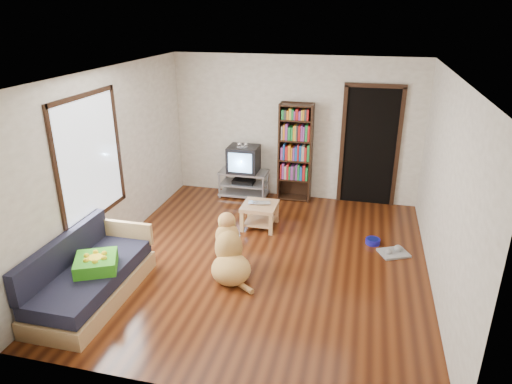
% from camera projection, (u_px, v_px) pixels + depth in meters
% --- Properties ---
extents(ground, '(5.00, 5.00, 0.00)m').
position_uv_depth(ground, '(264.00, 260.00, 6.50)').
color(ground, '#5A270F').
rests_on(ground, ground).
extents(ceiling, '(5.00, 5.00, 0.00)m').
position_uv_depth(ceiling, '(265.00, 73.00, 5.53)').
color(ceiling, white).
rests_on(ceiling, ground).
extents(wall_back, '(4.50, 0.00, 4.50)m').
position_uv_depth(wall_back, '(295.00, 129.00, 8.27)').
color(wall_back, silver).
rests_on(wall_back, ground).
extents(wall_front, '(4.50, 0.00, 4.50)m').
position_uv_depth(wall_front, '(198.00, 273.00, 3.76)').
color(wall_front, silver).
rests_on(wall_front, ground).
extents(wall_left, '(0.00, 5.00, 5.00)m').
position_uv_depth(wall_left, '(111.00, 162.00, 6.51)').
color(wall_left, silver).
rests_on(wall_left, ground).
extents(wall_right, '(0.00, 5.00, 5.00)m').
position_uv_depth(wall_right, '(445.00, 189.00, 5.52)').
color(wall_right, silver).
rests_on(wall_right, ground).
extents(green_cushion, '(0.64, 0.64, 0.16)m').
position_uv_depth(green_cushion, '(96.00, 263.00, 5.46)').
color(green_cushion, '#35961B').
rests_on(green_cushion, sofa).
extents(laptop, '(0.39, 0.29, 0.03)m').
position_uv_depth(laptop, '(259.00, 204.00, 7.31)').
color(laptop, silver).
rests_on(laptop, coffee_table).
extents(dog_bowl, '(0.22, 0.22, 0.08)m').
position_uv_depth(dog_bowl, '(373.00, 241.00, 6.94)').
color(dog_bowl, '#181591').
rests_on(dog_bowl, ground).
extents(grey_rag, '(0.50, 0.46, 0.03)m').
position_uv_depth(grey_rag, '(394.00, 253.00, 6.65)').
color(grey_rag, gray).
rests_on(grey_rag, ground).
extents(window, '(0.03, 1.46, 1.70)m').
position_uv_depth(window, '(90.00, 159.00, 5.98)').
color(window, white).
rests_on(window, wall_left).
extents(doorway, '(1.03, 0.05, 2.19)m').
position_uv_depth(doorway, '(370.00, 144.00, 8.02)').
color(doorway, black).
rests_on(doorway, wall_back).
extents(tv_stand, '(0.90, 0.45, 0.50)m').
position_uv_depth(tv_stand, '(244.00, 183.00, 8.63)').
color(tv_stand, '#99999E').
rests_on(tv_stand, ground).
extents(crt_tv, '(0.55, 0.52, 0.58)m').
position_uv_depth(crt_tv, '(244.00, 158.00, 8.47)').
color(crt_tv, black).
rests_on(crt_tv, tv_stand).
extents(bookshelf, '(0.60, 0.30, 1.80)m').
position_uv_depth(bookshelf, '(295.00, 147.00, 8.23)').
color(bookshelf, black).
rests_on(bookshelf, ground).
extents(sofa, '(0.80, 1.80, 0.80)m').
position_uv_depth(sofa, '(90.00, 279.00, 5.57)').
color(sofa, tan).
rests_on(sofa, ground).
extents(coffee_table, '(0.55, 0.55, 0.40)m').
position_uv_depth(coffee_table, '(260.00, 211.00, 7.39)').
color(coffee_table, tan).
rests_on(coffee_table, ground).
extents(dog, '(0.73, 0.92, 0.83)m').
position_uv_depth(dog, '(229.00, 254.00, 6.05)').
color(dog, tan).
rests_on(dog, ground).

